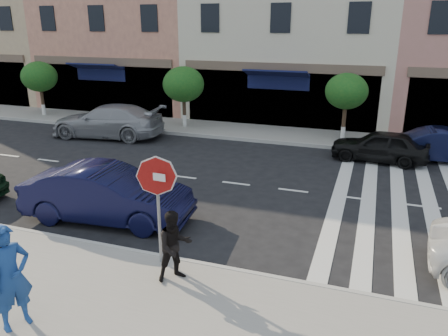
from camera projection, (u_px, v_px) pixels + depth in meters
ground at (190, 234)px, 11.59m from camera, size 120.00×120.00×0.00m
sidewalk_near at (110, 317)px, 8.21m from camera, size 60.00×4.50×0.15m
sidewalk_far at (280, 135)px, 21.40m from camera, size 60.00×3.00×0.15m
building_west_far at (4, 12)px, 31.76m from camera, size 12.00×9.00×12.00m
building_centre at (297, 18)px, 25.19m from camera, size 11.00×9.00×11.00m
street_tree_wa at (39, 77)px, 24.88m from camera, size 2.00×2.00×3.05m
street_tree_wb at (183, 85)px, 22.07m from camera, size 2.10×2.10×3.06m
street_tree_c at (346, 92)px, 19.55m from camera, size 1.90×1.90×3.04m
stop_sign at (157, 187)px, 9.36m from camera, size 0.89×0.13×2.53m
photographer at (10, 277)px, 7.58m from camera, size 0.73×0.85×1.97m
walker at (175, 246)px, 9.06m from camera, size 0.95×0.95×1.55m
car_near_mid at (107, 194)px, 12.15m from camera, size 4.86×2.08×1.56m
car_far_left at (107, 121)px, 21.02m from camera, size 5.63×2.77×1.57m
car_far_mid at (380, 146)px, 17.39m from camera, size 3.83×1.77×1.27m
car_far_right at (429, 145)px, 17.48m from camera, size 4.13×1.72×1.33m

